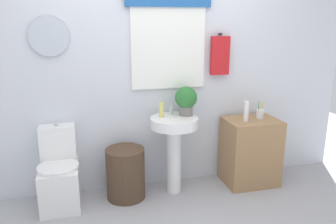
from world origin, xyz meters
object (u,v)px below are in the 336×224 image
Objects in this scene: soap_bottle at (161,110)px; potted_plant at (186,99)px; toilet at (60,175)px; toothbrush_cup at (260,114)px; laundry_hamper at (126,173)px; pedestal_sink at (174,138)px; lotion_bottle at (246,111)px; wooden_cabinet at (250,151)px.

potted_plant is (0.26, 0.01, 0.09)m from soap_bottle.
toilet is 2.16m from toothbrush_cup.
laundry_hamper is 0.64× the size of pedestal_sink.
soap_bottle is at bearing 174.21° from lotion_bottle.
pedestal_sink reaches higher than laundry_hamper.
lotion_bottle is at bearing -9.05° from potted_plant.
laundry_hamper is 0.72× the size of wooden_cabinet.
toothbrush_cup is at bearing -0.38° from toilet.
potted_plant is at bearing 5.31° from laundry_hamper.
toothbrush_cup is (0.20, 0.06, -0.06)m from lotion_bottle.
toothbrush_cup reaches higher than toilet.
lotion_bottle is at bearing -157.84° from wooden_cabinet.
potted_plant is at bearing 175.28° from wooden_cabinet.
laundry_hamper is at bearing -3.07° from toilet.
wooden_cabinet is 2.44× the size of potted_plant.
wooden_cabinet is at bearing 22.16° from lotion_bottle.
pedestal_sink is 0.32m from soap_bottle.
soap_bottle reaches higher than pedestal_sink.
laundry_hamper is at bearing -180.00° from pedestal_sink.
pedestal_sink is at bearing -22.62° from soap_bottle.
potted_plant is 0.85m from toothbrush_cup.
toilet is at bearing -178.84° from potted_plant.
soap_bottle reaches higher than laundry_hamper.
pedestal_sink is at bearing 180.00° from wooden_cabinet.
soap_bottle is at bearing 7.39° from laundry_hamper.
soap_bottle is 0.82× the size of toothbrush_cup.
potted_plant reaches higher than toilet.
lotion_bottle is (0.63, -0.10, -0.14)m from potted_plant.
lotion_bottle is at bearing -1.80° from laundry_hamper.
wooden_cabinet is (2.01, -0.03, 0.07)m from toilet.
lotion_bottle reaches higher than toilet.
toilet is 3.63× the size of lotion_bottle.
potted_plant is 1.61× the size of toothbrush_cup.
pedestal_sink is at bearing -156.80° from potted_plant.
lotion_bottle is (-0.10, -0.04, 0.47)m from wooden_cabinet.
pedestal_sink is 0.81m from lotion_bottle.
wooden_cabinet is 3.38× the size of lotion_bottle.
toothbrush_cup is at bearing 11.54° from wooden_cabinet.
toothbrush_cup is at bearing 17.00° from lotion_bottle.
toilet reaches higher than wooden_cabinet.
toilet is 1.18m from soap_bottle.
toilet is 4.22× the size of toothbrush_cup.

